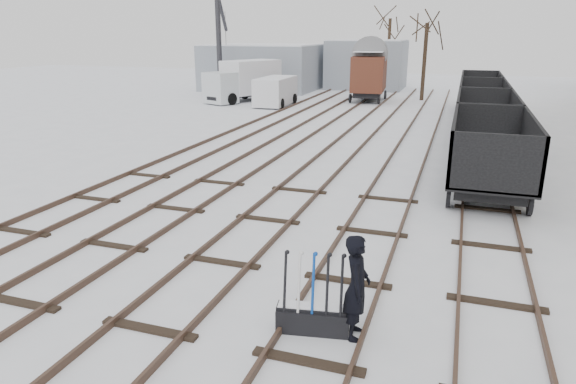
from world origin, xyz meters
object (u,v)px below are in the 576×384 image
at_px(panel_van, 276,91).
at_px(crane, 221,68).
at_px(freight_wagon_a, 489,164).
at_px(ground_frame, 313,317).
at_px(worker, 357,287).
at_px(lorry, 244,80).
at_px(box_van_wagon, 369,72).

distance_m(panel_van, crane, 7.39).
height_order(freight_wagon_a, panel_van, freight_wagon_a).
relative_size(ground_frame, worker, 0.78).
distance_m(lorry, panel_van, 3.58).
height_order(lorry, crane, crane).
bearing_deg(lorry, crane, 166.57).
xyz_separation_m(ground_frame, crane, (-17.07, 31.64, 2.04)).
relative_size(ground_frame, box_van_wagon, 0.29).
bearing_deg(box_van_wagon, freight_wagon_a, -75.43).
distance_m(lorry, crane, 3.84).
distance_m(worker, crane, 36.25).
distance_m(box_van_wagon, panel_van, 7.71).
bearing_deg(freight_wagon_a, worker, -103.92).
relative_size(ground_frame, freight_wagon_a, 0.24).
relative_size(lorry, crane, 0.80).
bearing_deg(box_van_wagon, panel_van, -146.93).
height_order(ground_frame, freight_wagon_a, freight_wagon_a).
xyz_separation_m(worker, panel_van, (-11.61, 27.73, 0.10)).
bearing_deg(worker, box_van_wagon, 0.31).
height_order(ground_frame, box_van_wagon, box_van_wagon).
distance_m(freight_wagon_a, box_van_wagon, 24.01).
relative_size(box_van_wagon, crane, 0.59).
xyz_separation_m(ground_frame, freight_wagon_a, (3.20, 9.96, 0.69)).
bearing_deg(freight_wagon_a, box_van_wagon, 109.67).
distance_m(box_van_wagon, crane, 12.23).
bearing_deg(panel_van, lorry, 151.99).
height_order(ground_frame, lorry, lorry).
bearing_deg(lorry, panel_van, -3.73).
relative_size(freight_wagon_a, lorry, 0.88).
distance_m(ground_frame, worker, 1.01).
distance_m(box_van_wagon, lorry, 9.69).
bearing_deg(freight_wagon_a, crane, 133.07).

